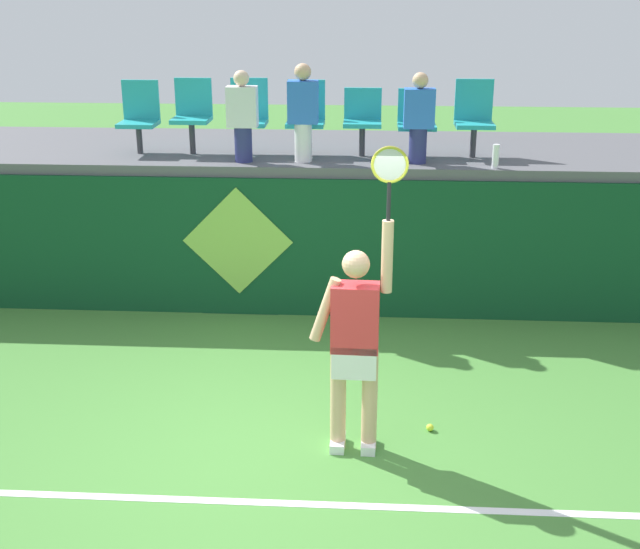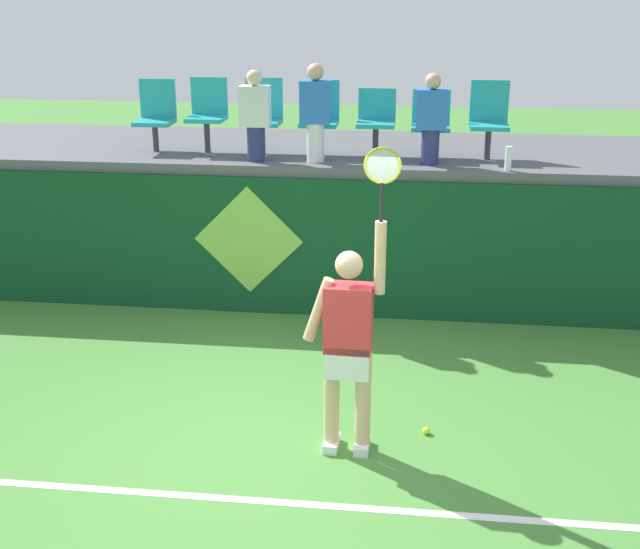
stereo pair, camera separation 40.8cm
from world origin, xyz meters
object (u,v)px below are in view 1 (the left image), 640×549
object	(u,v)px
stadium_chair_3	(306,115)
stadium_chair_1	(192,112)
tennis_player	(355,340)
stadium_chair_6	(474,115)
tennis_ball	(430,427)
stadium_chair_5	(417,120)
spectator_2	(242,115)
stadium_chair_2	(249,114)
stadium_chair_0	(140,115)
stadium_chair_4	(363,118)
water_bottle	(496,156)
spectator_0	(419,117)
spectator_1	(303,111)

from	to	relation	value
stadium_chair_3	stadium_chair_1	bearing A→B (deg)	-179.89
tennis_player	stadium_chair_6	world-z (taller)	stadium_chair_6
tennis_ball	stadium_chair_5	bearing A→B (deg)	90.58
stadium_chair_3	spectator_2	size ratio (longest dim) A/B	0.84
spectator_2	tennis_ball	bearing A→B (deg)	-55.01
tennis_player	stadium_chair_2	distance (m)	4.10
tennis_player	stadium_chair_3	xyz separation A→B (m)	(-0.67, 3.67, 1.22)
stadium_chair_0	stadium_chair_4	xyz separation A→B (m)	(2.66, -0.01, -0.01)
stadium_chair_2	water_bottle	bearing A→B (deg)	-13.14
tennis_ball	water_bottle	distance (m)	3.37
stadium_chair_0	stadium_chair_6	bearing A→B (deg)	0.00
tennis_ball	stadium_chair_1	distance (m)	4.83
water_bottle	spectator_0	xyz separation A→B (m)	(-0.85, 0.23, 0.39)
stadium_chair_1	stadium_chair_3	bearing A→B (deg)	0.11
spectator_0	spectator_2	bearing A→B (deg)	-178.56
tennis_ball	stadium_chair_1	xyz separation A→B (m)	(-2.69, 3.35, 2.20)
stadium_chair_0	stadium_chair_1	xyz separation A→B (m)	(0.64, -0.00, 0.04)
spectator_0	spectator_1	bearing A→B (deg)	179.24
water_bottle	stadium_chair_2	world-z (taller)	stadium_chair_2
tennis_player	tennis_ball	bearing A→B (deg)	25.42
stadium_chair_5	spectator_2	size ratio (longest dim) A/B	0.75
water_bottle	stadium_chair_3	xyz separation A→B (m)	(-2.14, 0.66, 0.33)
stadium_chair_1	spectator_0	distance (m)	2.69
tennis_ball	spectator_1	distance (m)	3.96
stadium_chair_5	stadium_chair_0	bearing A→B (deg)	179.84
water_bottle	stadium_chair_1	xyz separation A→B (m)	(-3.50, 0.66, 0.35)
stadium_chair_0	stadium_chair_1	world-z (taller)	stadium_chair_1
stadium_chair_4	spectator_1	xyz separation A→B (m)	(-0.67, -0.40, 0.13)
stadium_chair_3	stadium_chair_6	bearing A→B (deg)	0.04
tennis_player	spectator_1	world-z (taller)	spectator_1
stadium_chair_4	tennis_ball	bearing A→B (deg)	-78.72
tennis_ball	spectator_1	bearing A→B (deg)	114.35
stadium_chair_0	spectator_1	bearing A→B (deg)	-11.70
stadium_chair_0	stadium_chair_5	world-z (taller)	stadium_chair_0
stadium_chair_4	stadium_chair_0	bearing A→B (deg)	179.74
spectator_0	spectator_1	xyz separation A→B (m)	(-1.30, 0.02, 0.05)
stadium_chair_4	stadium_chair_2	bearing A→B (deg)	179.47
stadium_chair_1	stadium_chair_2	size ratio (longest dim) A/B	0.99
water_bottle	spectator_0	world-z (taller)	spectator_0
stadium_chair_1	spectator_0	bearing A→B (deg)	-9.13
stadium_chair_1	stadium_chair_4	bearing A→B (deg)	-0.24
tennis_player	stadium_chair_0	size ratio (longest dim) A/B	3.05
stadium_chair_2	spectator_1	distance (m)	0.80
tennis_ball	spectator_0	bearing A→B (deg)	90.67
stadium_chair_6	spectator_2	xyz separation A→B (m)	(-2.64, -0.48, 0.05)
tennis_player	stadium_chair_6	size ratio (longest dim) A/B	2.92
stadium_chair_5	spectator_1	xyz separation A→B (m)	(-1.30, -0.40, 0.15)
water_bottle	stadium_chair_4	xyz separation A→B (m)	(-1.48, 0.65, 0.30)
tennis_player	tennis_ball	distance (m)	1.21
tennis_ball	stadium_chair_5	xyz separation A→B (m)	(-0.03, 3.35, 2.14)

